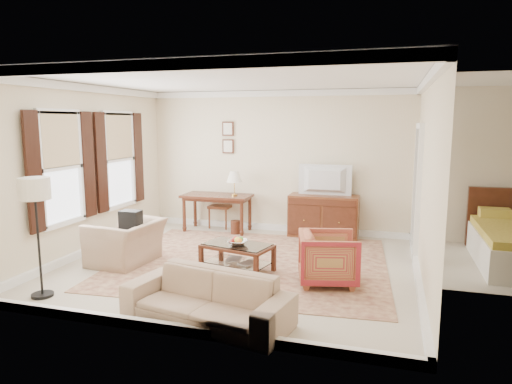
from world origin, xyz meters
The scene contains 20 objects.
room_shell centered at (0.00, 0.00, 2.47)m, with size 5.51×5.01×2.91m.
window_front centered at (-2.70, -0.70, 1.55)m, with size 0.12×1.56×1.80m, color #CCB284, non-canonical shape.
window_rear centered at (-2.70, 0.90, 1.55)m, with size 0.12×1.56×1.80m, color #CCB284, non-canonical shape.
doorway centered at (2.71, 1.50, 1.08)m, with size 0.10×1.12×2.25m, color white, non-canonical shape.
rug centered at (0.14, 0.20, 0.01)m, with size 4.31×3.69×0.01m, color #5C201E.
writing_desk centered at (-1.16, 2.05, 0.66)m, with size 1.41×0.71×0.77m.
desk_chair centered at (-1.22, 2.40, 0.53)m, with size 0.45×0.45×1.05m, color brown, non-canonical shape.
desk_lamp centered at (-0.78, 2.05, 1.02)m, with size 0.32×0.32×0.50m, color silver, non-canonical shape.
framed_prints centered at (-1.06, 2.47, 1.94)m, with size 0.25×0.04×0.68m, color #4D2316, non-canonical shape.
sideboard centered at (1.03, 2.21, 0.42)m, with size 1.36×0.52×0.84m, color brown.
tv centered at (1.03, 2.19, 1.33)m, with size 0.99×0.57×0.13m, color black.
coffee_table centered at (0.08, -0.30, 0.33)m, with size 1.14×0.82×0.44m.
fruit_bowl centered at (0.11, -0.36, 0.49)m, with size 0.42×0.42×0.10m, color silver.
book_a centered at (-0.11, -0.24, 0.17)m, with size 0.28×0.04×0.38m, color brown.
book_b centered at (0.18, -0.30, 0.17)m, with size 0.28×0.03×0.38m, color brown.
striped_armchair centered at (1.48, -0.42, 0.41)m, with size 0.79×0.74×0.82m, color maroon.
club_armchair centered at (-1.78, -0.41, 0.47)m, with size 1.07×0.70×0.94m, color tan.
backpack centered at (-1.66, -0.43, 0.72)m, with size 0.32×0.22×0.40m, color black.
sofa centered at (0.32, -2.08, 0.38)m, with size 1.95×0.57×0.76m, color tan.
floor_lamp centered at (-2.05, -1.98, 1.32)m, with size 0.39×0.39×1.58m.
Camera 1 is at (2.27, -6.66, 2.29)m, focal length 32.00 mm.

